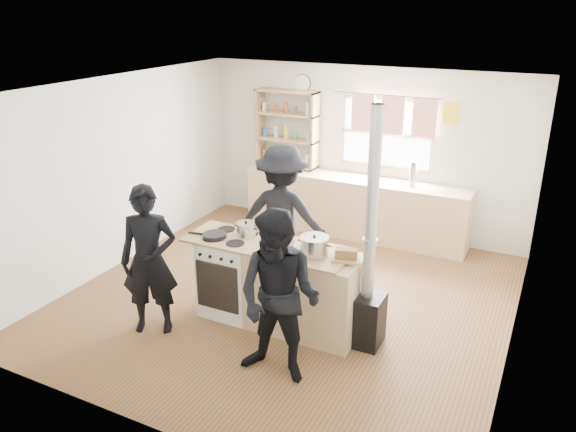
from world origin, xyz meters
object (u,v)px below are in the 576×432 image
(thermos, at_px, (413,175))
(person_near_right, at_px, (279,298))
(bread_board, at_px, (346,255))
(stockpot_counter, at_px, (314,246))
(flue_heater, at_px, (367,288))
(cooking_island, at_px, (279,285))
(skillet_greens, at_px, (215,235))
(roast_tray, at_px, (278,246))
(person_far, at_px, (282,216))
(person_near_left, at_px, (149,261))
(stockpot_stove, at_px, (246,229))

(thermos, distance_m, person_near_right, 3.62)
(bread_board, bearing_deg, thermos, 91.30)
(thermos, xyz_separation_m, stockpot_counter, (-0.27, -2.80, -0.04))
(flue_heater, bearing_deg, cooking_island, -177.36)
(flue_heater, height_order, person_near_right, flue_heater)
(thermos, xyz_separation_m, skillet_greens, (-1.43, -2.88, -0.11))
(thermos, relative_size, flue_heater, 0.13)
(flue_heater, bearing_deg, thermos, 96.01)
(stockpot_counter, distance_m, flue_heater, 0.69)
(roast_tray, height_order, flue_heater, flue_heater)
(roast_tray, distance_m, person_far, 1.08)
(person_far, bearing_deg, flue_heater, 138.58)
(bread_board, bearing_deg, cooking_island, -179.65)
(person_near_left, bearing_deg, roast_tray, 1.00)
(skillet_greens, bearing_deg, thermos, 63.52)
(thermos, relative_size, person_near_left, 0.20)
(cooking_island, height_order, stockpot_counter, stockpot_counter)
(bread_board, distance_m, flue_heater, 0.41)
(stockpot_counter, height_order, bread_board, stockpot_counter)
(cooking_island, distance_m, person_near_left, 1.40)
(roast_tray, bearing_deg, skillet_greens, -177.85)
(thermos, xyz_separation_m, person_far, (-1.11, -1.87, -0.18))
(person_near_right, bearing_deg, cooking_island, 116.80)
(bread_board, distance_m, person_near_right, 0.91)
(cooking_island, relative_size, person_near_right, 1.18)
(skillet_greens, xyz_separation_m, person_near_right, (1.17, -0.73, -0.12))
(skillet_greens, distance_m, flue_heater, 1.76)
(bread_board, distance_m, person_far, 1.48)
(roast_tray, relative_size, stockpot_stove, 1.68)
(stockpot_stove, bearing_deg, skillet_greens, -145.75)
(stockpot_stove, relative_size, person_near_left, 0.13)
(person_far, bearing_deg, bread_board, 132.70)
(flue_heater, bearing_deg, person_near_right, -121.89)
(cooking_island, distance_m, roast_tray, 0.51)
(roast_tray, bearing_deg, stockpot_counter, 7.21)
(stockpot_stove, bearing_deg, person_near_left, -131.75)
(skillet_greens, height_order, flue_heater, flue_heater)
(skillet_greens, xyz_separation_m, flue_heater, (1.72, 0.15, -0.32))
(roast_tray, bearing_deg, person_far, 115.04)
(person_near_left, height_order, person_near_right, person_near_right)
(skillet_greens, bearing_deg, bread_board, 4.29)
(stockpot_stove, distance_m, person_near_left, 1.09)
(stockpot_counter, bearing_deg, person_near_left, -156.77)
(skillet_greens, relative_size, stockpot_stove, 1.38)
(skillet_greens, distance_m, roast_tray, 0.78)
(thermos, distance_m, person_near_left, 3.95)
(cooking_island, relative_size, person_near_left, 1.20)
(stockpot_stove, xyz_separation_m, flue_heater, (1.43, -0.04, -0.37))
(stockpot_counter, height_order, person_near_right, person_near_right)
(thermos, distance_m, cooking_island, 2.92)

